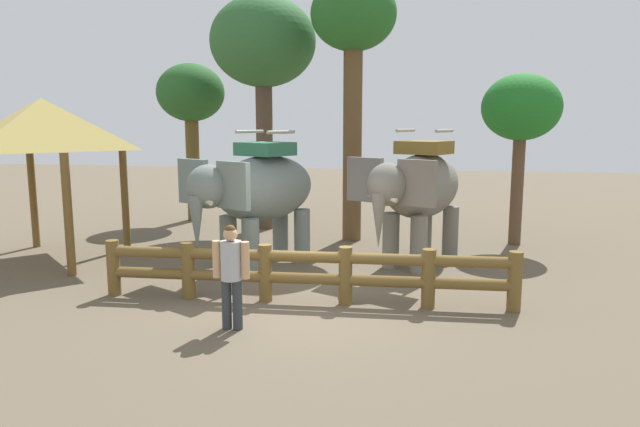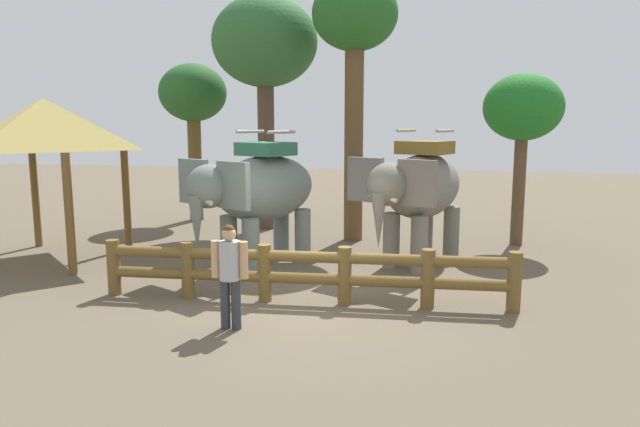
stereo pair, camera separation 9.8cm
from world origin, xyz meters
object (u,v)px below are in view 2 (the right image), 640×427
(thatched_shelter, at_px, (45,126))
(tree_far_right, at_px, (523,111))
(elephant_near_left, at_px, (259,192))
(tree_far_left, at_px, (265,46))
(tree_back_center, at_px, (193,98))
(log_fence, at_px, (304,270))
(elephant_center, at_px, (419,190))
(tourist_woman_in_black, at_px, (230,269))
(tree_deep_back, at_px, (355,30))

(thatched_shelter, distance_m, tree_far_right, 11.65)
(elephant_near_left, relative_size, tree_far_left, 0.52)
(tree_far_left, height_order, tree_back_center, tree_far_left)
(log_fence, xyz_separation_m, tree_far_left, (-2.71, 7.00, 4.79))
(elephant_center, xyz_separation_m, tourist_woman_in_black, (-2.76, -4.75, -0.76))
(elephant_near_left, xyz_separation_m, tree_back_center, (-3.94, 5.81, 2.27))
(tree_far_left, xyz_separation_m, tree_back_center, (-2.74, 1.05, -1.42))
(elephant_center, relative_size, tourist_woman_in_black, 2.17)
(tourist_woman_in_black, relative_size, tree_deep_back, 0.24)
(log_fence, xyz_separation_m, elephant_near_left, (-1.51, 2.25, 1.11))
(tourist_woman_in_black, relative_size, tree_back_center, 0.33)
(elephant_center, distance_m, tree_far_right, 4.12)
(elephant_center, height_order, tree_back_center, tree_back_center)
(tree_far_left, bearing_deg, tree_deep_back, -24.11)
(tourist_woman_in_black, height_order, thatched_shelter, thatched_shelter)
(tree_far_left, bearing_deg, thatched_shelter, -128.42)
(log_fence, xyz_separation_m, tree_deep_back, (0.10, 5.74, 4.99))
(elephant_near_left, xyz_separation_m, tree_deep_back, (1.61, 3.50, 3.88))
(thatched_shelter, relative_size, tree_deep_back, 0.54)
(tree_far_left, bearing_deg, elephant_center, -39.18)
(thatched_shelter, distance_m, tree_back_center, 6.07)
(log_fence, distance_m, tree_deep_back, 7.61)
(tree_far_left, distance_m, tree_deep_back, 3.09)
(tree_back_center, bearing_deg, tourist_woman_in_black, -64.31)
(thatched_shelter, bearing_deg, log_fence, -18.08)
(elephant_near_left, distance_m, tree_back_center, 7.38)
(log_fence, xyz_separation_m, thatched_shelter, (-6.57, 2.14, 2.53))
(tourist_woman_in_black, xyz_separation_m, tree_back_center, (-4.60, 9.57, 3.02))
(elephant_center, relative_size, tree_deep_back, 0.52)
(elephant_near_left, height_order, tree_back_center, tree_back_center)
(elephant_near_left, bearing_deg, tree_far_right, 31.96)
(log_fence, distance_m, tree_far_left, 8.91)
(log_fence, height_order, thatched_shelter, thatched_shelter)
(log_fence, relative_size, elephant_near_left, 2.10)
(log_fence, height_order, tourist_woman_in_black, tourist_woman_in_black)
(elephant_near_left, height_order, thatched_shelter, thatched_shelter)
(elephant_center, relative_size, thatched_shelter, 0.96)
(tree_back_center, bearing_deg, thatched_shelter, -100.69)
(thatched_shelter, height_order, tree_far_right, tree_far_right)
(elephant_near_left, distance_m, tree_far_right, 7.23)
(tree_back_center, bearing_deg, tree_deep_back, -22.60)
(elephant_center, height_order, thatched_shelter, thatched_shelter)
(elephant_near_left, height_order, elephant_center, elephant_center)
(tree_back_center, relative_size, tree_far_right, 1.14)
(thatched_shelter, distance_m, tree_deep_back, 7.96)
(elephant_near_left, relative_size, tourist_woman_in_black, 2.14)
(thatched_shelter, bearing_deg, tree_far_right, 19.11)
(log_fence, height_order, tree_far_right, tree_far_right)
(elephant_center, distance_m, tree_back_center, 9.09)
(tree_far_right, bearing_deg, tree_far_left, 171.67)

